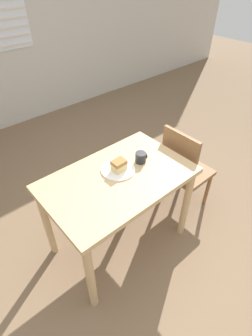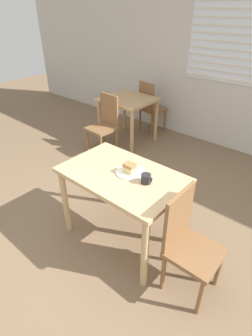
{
  "view_description": "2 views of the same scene",
  "coord_description": "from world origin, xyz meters",
  "px_view_note": "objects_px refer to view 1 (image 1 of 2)",
  "views": [
    {
      "loc": [
        -0.93,
        -0.71,
        2.02
      ],
      "look_at": [
        0.03,
        0.4,
        0.8
      ],
      "focal_mm": 28.0,
      "sensor_mm": 36.0,
      "label": 1
    },
    {
      "loc": [
        1.22,
        -1.05,
        2.02
      ],
      "look_at": [
        -0.01,
        0.38,
        0.84
      ],
      "focal_mm": 28.0,
      "sensor_mm": 36.0,
      "label": 2
    }
  ],
  "objects_px": {
    "chair_near_window": "(184,169)",
    "plate": "(118,170)",
    "coffee_mug": "(141,157)",
    "cake_slice": "(119,165)",
    "dining_table_near": "(118,189)"
  },
  "relations": [
    {
      "from": "chair_near_window",
      "to": "plate",
      "type": "bearing_deg",
      "value": 80.13
    },
    {
      "from": "plate",
      "to": "coffee_mug",
      "type": "distance_m",
      "value": 0.21
    },
    {
      "from": "coffee_mug",
      "to": "chair_near_window",
      "type": "bearing_deg",
      "value": -9.83
    },
    {
      "from": "cake_slice",
      "to": "chair_near_window",
      "type": "bearing_deg",
      "value": -8.98
    },
    {
      "from": "chair_near_window",
      "to": "plate",
      "type": "relative_size",
      "value": 3.54
    },
    {
      "from": "plate",
      "to": "coffee_mug",
      "type": "relative_size",
      "value": 2.83
    },
    {
      "from": "dining_table_near",
      "to": "cake_slice",
      "type": "relative_size",
      "value": 10.91
    },
    {
      "from": "plate",
      "to": "coffee_mug",
      "type": "xyz_separation_m",
      "value": [
        0.2,
        -0.04,
        0.03
      ]
    },
    {
      "from": "plate",
      "to": "cake_slice",
      "type": "height_order",
      "value": "cake_slice"
    },
    {
      "from": "chair_near_window",
      "to": "coffee_mug",
      "type": "relative_size",
      "value": 10.04
    },
    {
      "from": "dining_table_near",
      "to": "plate",
      "type": "xyz_separation_m",
      "value": [
        0.05,
        0.06,
        0.13
      ]
    },
    {
      "from": "dining_table_near",
      "to": "chair_near_window",
      "type": "height_order",
      "value": "chair_near_window"
    },
    {
      "from": "chair_near_window",
      "to": "plate",
      "type": "xyz_separation_m",
      "value": [
        -0.68,
        0.12,
        0.3
      ]
    },
    {
      "from": "chair_near_window",
      "to": "cake_slice",
      "type": "height_order",
      "value": "chair_near_window"
    },
    {
      "from": "chair_near_window",
      "to": "cake_slice",
      "type": "relative_size",
      "value": 9.1
    }
  ]
}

